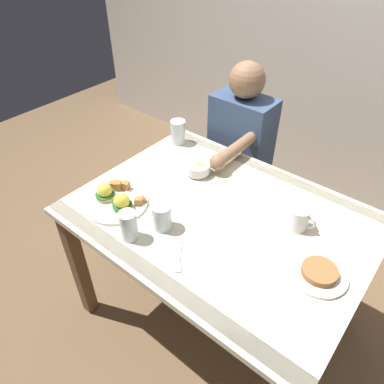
{
  "coord_description": "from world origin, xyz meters",
  "views": [
    {
      "loc": [
        0.6,
        -0.92,
        1.75
      ],
      "look_at": [
        -0.15,
        0.0,
        0.78
      ],
      "focal_mm": 33.4,
      "sensor_mm": 36.0,
      "label": 1
    }
  ],
  "objects_px": {
    "fork": "(179,258)",
    "diner_person": "(238,148)",
    "water_glass_far": "(162,217)",
    "side_plate": "(319,273)",
    "coffee_mug": "(299,218)",
    "dining_table": "(219,232)",
    "water_glass_near": "(178,133)",
    "fruit_bowl": "(198,168)",
    "eggs_benedict_plate": "(116,200)",
    "water_glass_extra": "(129,227)"
  },
  "relations": [
    {
      "from": "coffee_mug",
      "to": "water_glass_near",
      "type": "height_order",
      "value": "water_glass_near"
    },
    {
      "from": "water_glass_extra",
      "to": "diner_person",
      "type": "height_order",
      "value": "diner_person"
    },
    {
      "from": "eggs_benedict_plate",
      "to": "fruit_bowl",
      "type": "distance_m",
      "value": 0.42
    },
    {
      "from": "dining_table",
      "to": "fruit_bowl",
      "type": "xyz_separation_m",
      "value": [
        -0.25,
        0.17,
        0.14
      ]
    },
    {
      "from": "water_glass_near",
      "to": "water_glass_far",
      "type": "bearing_deg",
      "value": -54.44
    },
    {
      "from": "water_glass_extra",
      "to": "diner_person",
      "type": "relative_size",
      "value": 0.11
    },
    {
      "from": "fruit_bowl",
      "to": "water_glass_extra",
      "type": "xyz_separation_m",
      "value": [
        0.06,
        -0.49,
        0.03
      ]
    },
    {
      "from": "dining_table",
      "to": "water_glass_extra",
      "type": "relative_size",
      "value": 9.73
    },
    {
      "from": "coffee_mug",
      "to": "water_glass_near",
      "type": "xyz_separation_m",
      "value": [
        -0.8,
        0.19,
        0.0
      ]
    },
    {
      "from": "water_glass_far",
      "to": "side_plate",
      "type": "relative_size",
      "value": 0.55
    },
    {
      "from": "dining_table",
      "to": "diner_person",
      "type": "bearing_deg",
      "value": 116.69
    },
    {
      "from": "eggs_benedict_plate",
      "to": "water_glass_near",
      "type": "bearing_deg",
      "value": 103.32
    },
    {
      "from": "eggs_benedict_plate",
      "to": "fork",
      "type": "distance_m",
      "value": 0.41
    },
    {
      "from": "fork",
      "to": "diner_person",
      "type": "height_order",
      "value": "diner_person"
    },
    {
      "from": "coffee_mug",
      "to": "water_glass_far",
      "type": "relative_size",
      "value": 1.01
    },
    {
      "from": "eggs_benedict_plate",
      "to": "water_glass_extra",
      "type": "height_order",
      "value": "water_glass_extra"
    },
    {
      "from": "coffee_mug",
      "to": "water_glass_near",
      "type": "bearing_deg",
      "value": 166.51
    },
    {
      "from": "eggs_benedict_plate",
      "to": "diner_person",
      "type": "bearing_deg",
      "value": 84.44
    },
    {
      "from": "dining_table",
      "to": "coffee_mug",
      "type": "bearing_deg",
      "value": 25.05
    },
    {
      "from": "water_glass_far",
      "to": "fruit_bowl",
      "type": "bearing_deg",
      "value": 107.56
    },
    {
      "from": "eggs_benedict_plate",
      "to": "fork",
      "type": "bearing_deg",
      "value": -7.98
    },
    {
      "from": "water_glass_extra",
      "to": "coffee_mug",
      "type": "bearing_deg",
      "value": 44.02
    },
    {
      "from": "eggs_benedict_plate",
      "to": "side_plate",
      "type": "height_order",
      "value": "eggs_benedict_plate"
    },
    {
      "from": "fork",
      "to": "side_plate",
      "type": "height_order",
      "value": "side_plate"
    },
    {
      "from": "fruit_bowl",
      "to": "coffee_mug",
      "type": "bearing_deg",
      "value": -3.57
    },
    {
      "from": "water_glass_extra",
      "to": "side_plate",
      "type": "xyz_separation_m",
      "value": [
        0.64,
        0.29,
        -0.04
      ]
    },
    {
      "from": "coffee_mug",
      "to": "water_glass_far",
      "type": "distance_m",
      "value": 0.54
    },
    {
      "from": "side_plate",
      "to": "fruit_bowl",
      "type": "bearing_deg",
      "value": 163.65
    },
    {
      "from": "eggs_benedict_plate",
      "to": "side_plate",
      "type": "distance_m",
      "value": 0.85
    },
    {
      "from": "fruit_bowl",
      "to": "fork",
      "type": "xyz_separation_m",
      "value": [
        0.28,
        -0.45,
        -0.03
      ]
    },
    {
      "from": "fruit_bowl",
      "to": "side_plate",
      "type": "height_order",
      "value": "fruit_bowl"
    },
    {
      "from": "fork",
      "to": "water_glass_near",
      "type": "xyz_separation_m",
      "value": [
        -0.54,
        0.61,
        0.05
      ]
    },
    {
      "from": "dining_table",
      "to": "side_plate",
      "type": "distance_m",
      "value": 0.47
    },
    {
      "from": "fruit_bowl",
      "to": "side_plate",
      "type": "distance_m",
      "value": 0.73
    },
    {
      "from": "coffee_mug",
      "to": "water_glass_extra",
      "type": "relative_size",
      "value": 0.9
    },
    {
      "from": "dining_table",
      "to": "water_glass_near",
      "type": "distance_m",
      "value": 0.63
    },
    {
      "from": "dining_table",
      "to": "coffee_mug",
      "type": "xyz_separation_m",
      "value": [
        0.28,
        0.13,
        0.16
      ]
    },
    {
      "from": "water_glass_near",
      "to": "water_glass_extra",
      "type": "relative_size",
      "value": 1.03
    },
    {
      "from": "water_glass_far",
      "to": "dining_table",
      "type": "bearing_deg",
      "value": 56.81
    },
    {
      "from": "eggs_benedict_plate",
      "to": "coffee_mug",
      "type": "relative_size",
      "value": 2.42
    },
    {
      "from": "fruit_bowl",
      "to": "water_glass_near",
      "type": "distance_m",
      "value": 0.31
    },
    {
      "from": "dining_table",
      "to": "side_plate",
      "type": "height_order",
      "value": "side_plate"
    },
    {
      "from": "water_glass_far",
      "to": "diner_person",
      "type": "relative_size",
      "value": 0.1
    },
    {
      "from": "water_glass_near",
      "to": "coffee_mug",
      "type": "bearing_deg",
      "value": -13.49
    },
    {
      "from": "side_plate",
      "to": "diner_person",
      "type": "distance_m",
      "value": 0.99
    },
    {
      "from": "coffee_mug",
      "to": "side_plate",
      "type": "height_order",
      "value": "coffee_mug"
    },
    {
      "from": "fork",
      "to": "water_glass_far",
      "type": "height_order",
      "value": "water_glass_far"
    },
    {
      "from": "side_plate",
      "to": "eggs_benedict_plate",
      "type": "bearing_deg",
      "value": -167.06
    },
    {
      "from": "water_glass_near",
      "to": "side_plate",
      "type": "distance_m",
      "value": 1.03
    },
    {
      "from": "fruit_bowl",
      "to": "side_plate",
      "type": "relative_size",
      "value": 0.6
    }
  ]
}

